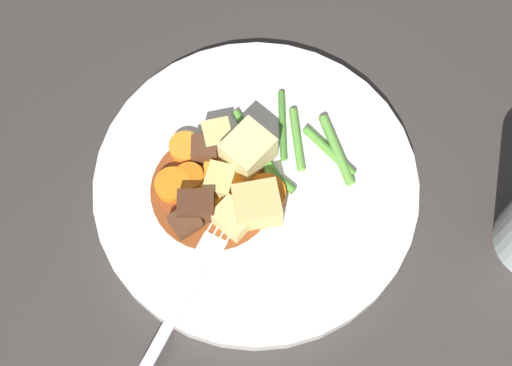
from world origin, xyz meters
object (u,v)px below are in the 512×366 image
Objects in this scene: potato_chunk_0 at (220,181)px; potato_chunk_3 at (218,137)px; carrot_slice_0 at (173,186)px; fork at (195,277)px; carrot_slice_7 at (224,167)px; meat_chunk_0 at (205,150)px; carrot_slice_6 at (189,178)px; potato_chunk_1 at (257,206)px; carrot_slice_5 at (185,148)px; potato_chunk_2 at (248,151)px; dinner_plate at (256,187)px; carrot_slice_3 at (231,203)px; meat_chunk_2 at (196,206)px; carrot_slice_2 at (269,192)px; carrot_slice_4 at (203,188)px; carrot_slice_1 at (239,181)px; meat_chunk_1 at (185,221)px.

potato_chunk_0 is 1.11× the size of potato_chunk_3.
fork is (0.03, 0.08, -0.00)m from carrot_slice_0.
meat_chunk_0 is at bearing -72.07° from carrot_slice_7.
carrot_slice_6 is 0.03m from potato_chunk_0.
potato_chunk_0 is 0.04m from potato_chunk_1.
potato_chunk_3 reaches higher than carrot_slice_5.
potato_chunk_2 is at bearing 114.76° from potato_chunk_3.
carrot_slice_3 reaches higher than dinner_plate.
meat_chunk_2 is at bearing 70.88° from carrot_slice_6.
meat_chunk_2 is at bearing 15.38° from potato_chunk_2.
meat_chunk_0 reaches higher than carrot_slice_7.
potato_chunk_0 is at bearing 81.78° from meat_chunk_0.
carrot_slice_5 is (0.04, -0.06, 0.01)m from dinner_plate.
potato_chunk_3 reaches higher than carrot_slice_7.
potato_chunk_0 is (0.03, -0.03, 0.00)m from carrot_slice_2.
carrot_slice_6 is (-0.02, 0.00, -0.00)m from carrot_slice_0.
carrot_slice_2 is 1.36× the size of carrot_slice_6.
potato_chunk_3 is (-0.04, -0.03, 0.01)m from carrot_slice_4.
potato_chunk_0 is at bearing -70.09° from potato_chunk_1.
potato_chunk_2 is at bearing -106.11° from dinner_plate.
potato_chunk_0 reaches higher than carrot_slice_2.
carrot_slice_4 is 0.05m from potato_chunk_3.
carrot_slice_0 and carrot_slice_2 have the same top height.
meat_chunk_2 is at bearing 42.60° from potato_chunk_3.
carrot_slice_1 is at bearing 113.47° from carrot_slice_5.
potato_chunk_0 reaches higher than carrot_slice_5.
carrot_slice_3 is 0.07m from fork.
carrot_slice_2 is at bearing 98.79° from potato_chunk_3.
potato_chunk_2 is at bearing -114.40° from potato_chunk_1.
carrot_slice_0 is at bearing -29.31° from dinner_plate.
carrot_slice_4 is 1.20× the size of meat_chunk_0.
fork is at bearing 32.37° from carrot_slice_3.
potato_chunk_1 reaches higher than carrot_slice_0.
carrot_slice_5 reaches higher than carrot_slice_4.
meat_chunk_0 is 0.11m from fork.
carrot_slice_2 and carrot_slice_6 have the same top height.
meat_chunk_2 reaches higher than carrot_slice_7.
dinner_plate is 0.10m from fork.
fork is at bearing 33.50° from carrot_slice_1.
carrot_slice_7 is at bearing -136.32° from fork.
meat_chunk_2 is at bearing 18.32° from potato_chunk_0.
carrot_slice_4 is at bearing -62.95° from carrot_slice_3.
carrot_slice_3 is at bearing 37.25° from carrot_slice_1.
potato_chunk_2 is 0.12m from fork.
carrot_slice_1 is at bearing -146.50° from fork.
fork is at bearing 25.86° from dinner_plate.
carrot_slice_0 is at bearing -49.93° from potato_chunk_1.
potato_chunk_0 is at bearing 99.46° from carrot_slice_5.
meat_chunk_1 is (0.01, 0.03, 0.00)m from carrot_slice_0.
meat_chunk_2 reaches higher than carrot_slice_0.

